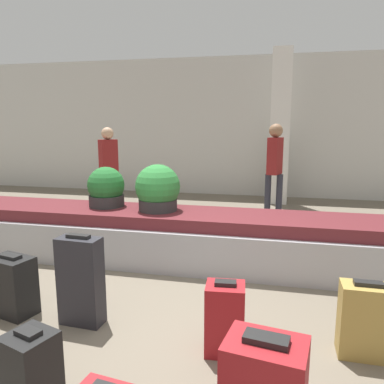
# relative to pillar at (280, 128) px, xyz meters

# --- Properties ---
(ground_plane) EXTENTS (18.00, 18.00, 0.00)m
(ground_plane) POSITION_rel_pillar_xyz_m (-1.03, -5.49, -1.60)
(ground_plane) COLOR #6B6051
(back_wall) EXTENTS (18.00, 0.06, 3.20)m
(back_wall) POSITION_rel_pillar_xyz_m (-1.03, 0.71, 0.00)
(back_wall) COLOR beige
(back_wall) RESTS_ON ground_plane
(carousel) EXTENTS (6.40, 0.95, 0.63)m
(carousel) POSITION_rel_pillar_xyz_m (-1.03, -3.86, -1.30)
(carousel) COLOR #9E9EA3
(carousel) RESTS_ON ground_plane
(pillar) EXTENTS (0.40, 0.40, 3.20)m
(pillar) POSITION_rel_pillar_xyz_m (0.00, 0.00, 0.00)
(pillar) COLOR silver
(pillar) RESTS_ON ground_plane
(suitcase_1) EXTENTS (0.30, 0.26, 0.56)m
(suitcase_1) POSITION_rel_pillar_xyz_m (-0.39, -5.61, -1.33)
(suitcase_1) COLOR maroon
(suitcase_1) RESTS_ON ground_plane
(suitcase_2) EXTENTS (0.44, 0.34, 0.56)m
(suitcase_2) POSITION_rel_pillar_xyz_m (-2.31, -5.45, -1.33)
(suitcase_2) COLOR black
(suitcase_2) RESTS_ON ground_plane
(suitcase_3) EXTENTS (0.38, 0.20, 0.79)m
(suitcase_3) POSITION_rel_pillar_xyz_m (-1.63, -5.46, -1.22)
(suitcase_3) COLOR #232328
(suitcase_3) RESTS_ON ground_plane
(suitcase_4) EXTENTS (0.34, 0.34, 0.48)m
(suitcase_4) POSITION_rel_pillar_xyz_m (-1.46, -6.38, -1.37)
(suitcase_4) COLOR black
(suitcase_4) RESTS_ON ground_plane
(suitcase_7) EXTENTS (0.37, 0.22, 0.58)m
(suitcase_7) POSITION_rel_pillar_xyz_m (0.62, -5.43, -1.32)
(suitcase_7) COLOR #A3843D
(suitcase_7) RESTS_ON ground_plane
(potted_plant_0) EXTENTS (0.47, 0.47, 0.51)m
(potted_plant_0) POSITION_rel_pillar_xyz_m (-2.18, -3.76, -0.74)
(potted_plant_0) COLOR #2D2D2D
(potted_plant_0) RESTS_ON carousel
(potted_plant_1) EXTENTS (0.55, 0.55, 0.57)m
(potted_plant_1) POSITION_rel_pillar_xyz_m (-1.46, -3.84, -0.71)
(potted_plant_1) COLOR #2D2D2D
(potted_plant_1) RESTS_ON carousel
(traveler_0) EXTENTS (0.31, 0.36, 1.69)m
(traveler_0) POSITION_rel_pillar_xyz_m (-0.08, -1.46, -0.59)
(traveler_0) COLOR #282833
(traveler_0) RESTS_ON ground_plane
(traveler_1) EXTENTS (0.34, 0.36, 1.62)m
(traveler_1) POSITION_rel_pillar_xyz_m (-3.14, -1.62, -0.64)
(traveler_1) COLOR #282833
(traveler_1) RESTS_ON ground_plane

